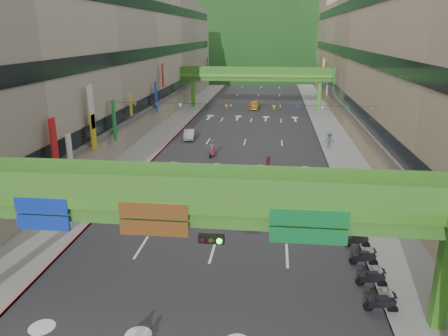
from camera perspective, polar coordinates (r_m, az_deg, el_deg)
road_slab at (r=63.07m, az=3.36°, el=5.56°), size 18.00×140.00×0.02m
sidewalk_left at (r=64.60m, az=-6.47°, el=5.82°), size 4.00×140.00×0.15m
sidewalk_right at (r=63.41m, az=13.38°, el=5.25°), size 4.00×140.00×0.15m
curb_left at (r=64.20m, az=-4.81°, el=5.81°), size 0.20×140.00×0.18m
curb_right at (r=63.21m, az=11.66°, el=5.34°), size 0.20×140.00×0.18m
building_row_left at (r=65.68m, az=-13.72°, el=13.90°), size 12.80×95.00×19.00m
building_row_right at (r=63.67m, az=21.27°, el=13.15°), size 12.80×95.00×19.00m
overpass_near at (r=18.83m, az=-1.61°, el=-6.49°), size 28.00×12.27×7.10m
overpass_far at (r=77.10m, az=4.11°, el=11.74°), size 28.00×2.20×7.10m
hill_left at (r=173.12m, az=0.49°, el=13.05°), size 168.00×140.00×112.00m
hill_right at (r=193.30m, az=13.35°, el=13.04°), size 208.00×176.00×128.00m
bunting_string at (r=42.36m, az=1.89°, el=7.99°), size 26.00×0.36×0.47m
scooter_rider_mid at (r=39.71m, az=5.78°, el=0.10°), size 1.02×1.58×2.16m
scooter_rider_far at (r=46.72m, az=-1.57°, el=2.57°), size 0.85×1.57×1.88m
parked_scooter_row at (r=26.59m, az=17.80°, el=-11.10°), size 1.60×9.39×1.08m
car_silver at (r=54.79m, az=-4.55°, el=4.38°), size 1.78×3.83×1.22m
car_yellow at (r=77.10m, az=4.01°, el=8.23°), size 2.06×4.34×1.43m
pedestrian_red at (r=24.44m, az=26.47°, el=-13.75°), size 0.97×0.79×1.86m
pedestrian_dark at (r=35.92m, az=17.84°, el=-2.90°), size 1.16×0.80×1.82m
pedestrian_blue at (r=51.29m, az=13.57°, el=3.39°), size 0.88×0.60×1.79m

